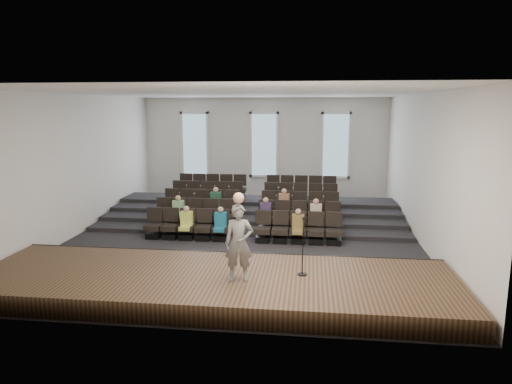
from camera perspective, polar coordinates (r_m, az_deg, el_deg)
ground at (r=16.32m, az=-1.51°, el=-5.57°), size 14.00×14.00×0.00m
ceiling at (r=15.69m, az=-1.60°, el=12.30°), size 12.00×14.00×0.02m
wall_back at (r=22.74m, az=1.02°, el=5.43°), size 12.00×0.04×5.00m
wall_front at (r=9.02m, az=-8.02°, el=-2.57°), size 12.00×0.04×5.00m
wall_left at (r=17.71m, az=-21.24°, el=3.25°), size 0.04×14.00×5.00m
wall_right at (r=16.09m, az=20.21°, el=2.65°), size 0.04×14.00×5.00m
stage at (r=11.49m, az=-5.25°, el=-11.38°), size 11.80×3.60×0.50m
stage_lip at (r=13.11m, az=-3.63°, el=-8.53°), size 11.80×0.06×0.52m
risers at (r=19.32m, az=-0.15°, el=-2.41°), size 11.80×4.80×0.60m
seating_rows at (r=17.63m, az=-0.79°, el=-2.06°), size 6.80×4.70×1.67m
windows at (r=22.65m, az=1.01°, el=5.92°), size 8.44×0.10×3.24m
audience at (r=16.42m, az=-1.36°, el=-2.54°), size 5.45×2.64×1.10m
speaker at (r=10.73m, az=-2.15°, el=-6.36°), size 0.72×0.53×1.82m
mic_stand at (r=11.24m, az=5.84°, el=-8.20°), size 0.24×0.24×1.45m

